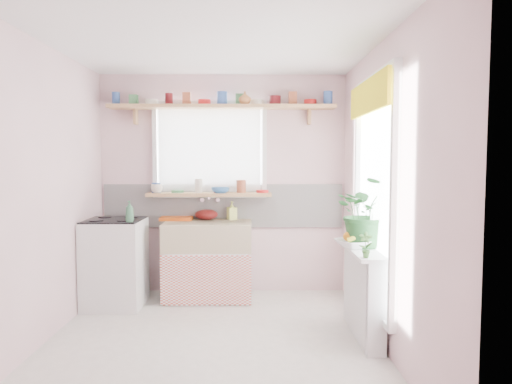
{
  "coord_description": "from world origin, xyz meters",
  "views": [
    {
      "loc": [
        0.34,
        -3.66,
        1.53
      ],
      "look_at": [
        0.37,
        0.55,
        1.23
      ],
      "focal_mm": 32.0,
      "sensor_mm": 36.0,
      "label": 1
    }
  ],
  "objects": [
    {
      "name": "room",
      "position": [
        0.66,
        0.86,
        1.37
      ],
      "size": [
        3.2,
        3.2,
        3.2
      ],
      "color": "silver",
      "rests_on": "ground"
    },
    {
      "name": "sink_unit",
      "position": [
        -0.15,
        1.29,
        0.43
      ],
      "size": [
        0.95,
        0.65,
        1.11
      ],
      "color": "white",
      "rests_on": "ground"
    },
    {
      "name": "cooker",
      "position": [
        -1.1,
        1.05,
        0.46
      ],
      "size": [
        0.58,
        0.58,
        0.93
      ],
      "color": "white",
      "rests_on": "ground"
    },
    {
      "name": "radiator_ledge",
      "position": [
        1.3,
        0.2,
        0.4
      ],
      "size": [
        0.22,
        0.95,
        0.78
      ],
      "color": "white",
      "rests_on": "ground"
    },
    {
      "name": "windowsill",
      "position": [
        -0.15,
        1.48,
        1.14
      ],
      "size": [
        1.4,
        0.22,
        0.04
      ],
      "primitive_type": "cube",
      "color": "tan",
      "rests_on": "room"
    },
    {
      "name": "pine_shelf",
      "position": [
        0.0,
        1.47,
        2.12
      ],
      "size": [
        2.52,
        0.24,
        0.04
      ],
      "primitive_type": "cube",
      "color": "tan",
      "rests_on": "room"
    },
    {
      "name": "shelf_crockery",
      "position": [
        -0.02,
        1.47,
        2.19
      ],
      "size": [
        2.47,
        0.11,
        0.12
      ],
      "color": "#3359A5",
      "rests_on": "pine_shelf"
    },
    {
      "name": "sill_crockery",
      "position": [
        -0.2,
        1.48,
        1.21
      ],
      "size": [
        1.35,
        0.11,
        0.12
      ],
      "color": "#3359A5",
      "rests_on": "windowsill"
    },
    {
      "name": "dish_tray",
      "position": [
        -0.53,
        1.5,
        0.87
      ],
      "size": [
        0.37,
        0.28,
        0.04
      ],
      "primitive_type": "cube",
      "rotation": [
        0.0,
        0.0,
        0.02
      ],
      "color": "#D35312",
      "rests_on": "sink_unit"
    },
    {
      "name": "colander",
      "position": [
        -0.19,
        1.5,
        0.91
      ],
      "size": [
        0.34,
        0.34,
        0.12
      ],
      "primitive_type": "ellipsoid",
      "rotation": [
        0.0,
        0.0,
        -0.37
      ],
      "color": "#540E0E",
      "rests_on": "sink_unit"
    },
    {
      "name": "jade_plant",
      "position": [
        1.33,
        0.25,
        1.08
      ],
      "size": [
        0.56,
        0.49,
        0.61
      ],
      "primitive_type": "imported",
      "rotation": [
        0.0,
        0.0,
        -0.02
      ],
      "color": "#245C29",
      "rests_on": "radiator_ledge"
    },
    {
      "name": "fruit_bowl",
      "position": [
        1.21,
        0.2,
        0.81
      ],
      "size": [
        0.4,
        0.4,
        0.07
      ],
      "primitive_type": "imported",
      "rotation": [
        0.0,
        0.0,
        0.43
      ],
      "color": "white",
      "rests_on": "radiator_ledge"
    },
    {
      "name": "herb_pot",
      "position": [
        1.21,
        -0.2,
        0.88
      ],
      "size": [
        0.12,
        0.09,
        0.2
      ],
      "primitive_type": "imported",
      "rotation": [
        0.0,
        0.0,
        -0.22
      ],
      "color": "#396B2A",
      "rests_on": "radiator_ledge"
    },
    {
      "name": "soap_bottle_sink",
      "position": [
        0.1,
        1.5,
        0.95
      ],
      "size": [
        0.12,
        0.13,
        0.21
      ],
      "primitive_type": "imported",
      "rotation": [
        0.0,
        0.0,
        0.41
      ],
      "color": "#D6E666",
      "rests_on": "sink_unit"
    },
    {
      "name": "sill_cup",
      "position": [
        -0.73,
        1.42,
        1.21
      ],
      "size": [
        0.13,
        0.13,
        0.1
      ],
      "primitive_type": "imported",
      "rotation": [
        0.0,
        0.0,
        -0.06
      ],
      "color": "beige",
      "rests_on": "windowsill"
    },
    {
      "name": "sill_bowl",
      "position": [
        -0.02,
        1.42,
        1.19
      ],
      "size": [
        0.24,
        0.24,
        0.06
      ],
      "primitive_type": "imported",
      "rotation": [
        0.0,
        0.0,
        -0.19
      ],
      "color": "#346BAC",
      "rests_on": "windowsill"
    },
    {
      "name": "shelf_vase",
      "position": [
        0.26,
        1.41,
        2.21
      ],
      "size": [
        0.16,
        0.16,
        0.14
      ],
      "primitive_type": "imported",
      "rotation": [
        0.0,
        0.0,
        -0.18
      ],
      "color": "#B26C36",
      "rests_on": "pine_shelf"
    },
    {
      "name": "cooker_bottle",
      "position": [
        -0.88,
        0.83,
        1.02
      ],
      "size": [
        0.1,
        0.1,
        0.21
      ],
      "primitive_type": "imported",
      "rotation": [
        0.0,
        0.0,
        -0.19
      ],
      "color": "#39734D",
      "rests_on": "cooker"
    },
    {
      "name": "fruit",
      "position": [
        1.22,
        0.21,
        0.87
      ],
      "size": [
        0.2,
        0.14,
        0.1
      ],
      "color": "orange",
      "rests_on": "fruit_bowl"
    }
  ]
}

